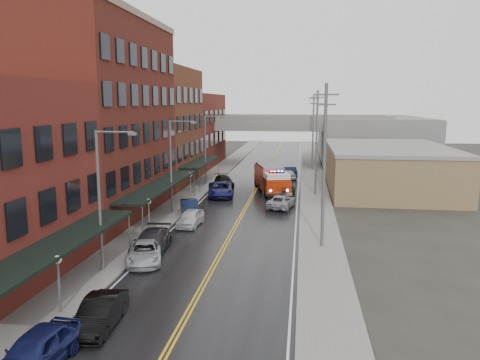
{
  "coord_description": "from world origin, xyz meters",
  "views": [
    {
      "loc": [
        5.63,
        -18.93,
        10.67
      ],
      "look_at": [
        -0.49,
        26.67,
        3.0
      ],
      "focal_mm": 35.0,
      "sensor_mm": 36.0,
      "label": 1
    }
  ],
  "objects": [
    {
      "name": "brick_building_b",
      "position": [
        -13.3,
        23.0,
        9.0
      ],
      "size": [
        9.0,
        20.0,
        18.0
      ],
      "primitive_type": "cube",
      "color": "#501C15",
      "rests_on": "ground"
    },
    {
      "name": "awning_0",
      "position": [
        -7.49,
        4.0,
        2.99
      ],
      "size": [
        2.6,
        16.0,
        3.09
      ],
      "color": "black",
      "rests_on": "ground"
    },
    {
      "name": "parked_car_right_0",
      "position": [
        3.6,
        27.86,
        0.68
      ],
      "size": [
        3.11,
        5.2,
        1.35
      ],
      "primitive_type": "imported",
      "rotation": [
        0.0,
        0.0,
        2.96
      ],
      "color": "#919298",
      "rests_on": "ground"
    },
    {
      "name": "curb_left",
      "position": [
        -5.65,
        30.0,
        0.07
      ],
      "size": [
        0.3,
        160.0,
        0.15
      ],
      "primitive_type": "cube",
      "color": "gray",
      "rests_on": "ground"
    },
    {
      "name": "sidewalk_left",
      "position": [
        -7.3,
        30.0,
        0.07
      ],
      "size": [
        3.0,
        160.0,
        0.15
      ],
      "primitive_type": "cube",
      "color": "slate",
      "rests_on": "ground"
    },
    {
      "name": "parked_car_left_3",
      "position": [
        -5.0,
        12.23,
        0.78
      ],
      "size": [
        2.53,
        5.51,
        1.56
      ],
      "primitive_type": "imported",
      "rotation": [
        0.0,
        0.0,
        0.07
      ],
      "color": "black",
      "rests_on": "ground"
    },
    {
      "name": "parked_car_right_1",
      "position": [
        3.6,
        34.2,
        0.71
      ],
      "size": [
        2.84,
        5.18,
        1.42
      ],
      "primitive_type": "imported",
      "rotation": [
        0.0,
        0.0,
        2.96
      ],
      "color": "#2B2B2E",
      "rests_on": "ground"
    },
    {
      "name": "fire_truck",
      "position": [
        2.04,
        36.06,
        1.75
      ],
      "size": [
        5.25,
        9.25,
        3.22
      ],
      "rotation": [
        0.0,
        0.0,
        0.26
      ],
      "color": "#A42307",
      "rests_on": "ground"
    },
    {
      "name": "parked_car_left_0",
      "position": [
        -4.79,
        -2.82,
        0.81
      ],
      "size": [
        2.24,
        4.89,
        1.62
      ],
      "primitive_type": "imported",
      "rotation": [
        0.0,
        0.0,
        -0.07
      ],
      "color": "#131848",
      "rests_on": "ground"
    },
    {
      "name": "globe_lamp_0",
      "position": [
        -6.4,
        2.0,
        2.31
      ],
      "size": [
        0.44,
        0.44,
        3.12
      ],
      "color": "#59595B",
      "rests_on": "ground"
    },
    {
      "name": "street_lamp_0",
      "position": [
        -6.55,
        8.0,
        5.19
      ],
      "size": [
        2.64,
        0.22,
        9.0
      ],
      "color": "#59595B",
      "rests_on": "ground"
    },
    {
      "name": "parked_car_right_3",
      "position": [
        3.8,
        47.8,
        0.78
      ],
      "size": [
        2.51,
        4.99,
        1.57
      ],
      "primitive_type": "imported",
      "rotation": [
        0.0,
        0.0,
        3.33
      ],
      "color": "black",
      "rests_on": "ground"
    },
    {
      "name": "parked_car_left_2",
      "position": [
        -4.76,
        10.2,
        0.68
      ],
      "size": [
        3.46,
        5.32,
        1.36
      ],
      "primitive_type": "imported",
      "rotation": [
        0.0,
        0.0,
        0.26
      ],
      "color": "#AFB3B7",
      "rests_on": "ground"
    },
    {
      "name": "parked_car_left_5",
      "position": [
        -4.93,
        23.63,
        0.73
      ],
      "size": [
        2.92,
        4.67,
        1.45
      ],
      "primitive_type": "imported",
      "rotation": [
        0.0,
        0.0,
        0.34
      ],
      "color": "black",
      "rests_on": "ground"
    },
    {
      "name": "awning_1",
      "position": [
        -7.49,
        23.0,
        2.99
      ],
      "size": [
        2.6,
        18.0,
        3.09
      ],
      "color": "black",
      "rests_on": "ground"
    },
    {
      "name": "street_lamp_1",
      "position": [
        -6.55,
        24.0,
        5.19
      ],
      "size": [
        2.64,
        0.22,
        9.0
      ],
      "color": "#59595B",
      "rests_on": "ground"
    },
    {
      "name": "parked_car_right_2",
      "position": [
        3.6,
        46.2,
        0.7
      ],
      "size": [
        2.77,
        4.4,
        1.4
      ],
      "primitive_type": "imported",
      "rotation": [
        0.0,
        0.0,
        3.44
      ],
      "color": "#B4B4B4",
      "rests_on": "ground"
    },
    {
      "name": "utility_pole_1",
      "position": [
        7.2,
        35.0,
        6.31
      ],
      "size": [
        1.8,
        0.24,
        12.0
      ],
      "color": "#59595B",
      "rests_on": "ground"
    },
    {
      "name": "parked_car_left_6",
      "position": [
        -3.6,
        32.83,
        0.82
      ],
      "size": [
        3.82,
        6.34,
        1.65
      ],
      "primitive_type": "imported",
      "rotation": [
        0.0,
        0.0,
        0.19
      ],
      "color": "#161652",
      "rests_on": "ground"
    },
    {
      "name": "awning_2",
      "position": [
        -7.49,
        40.5,
        2.99
      ],
      "size": [
        2.6,
        13.0,
        3.09
      ],
      "color": "black",
      "rests_on": "ground"
    },
    {
      "name": "street_lamp_2",
      "position": [
        -6.55,
        40.0,
        5.19
      ],
      "size": [
        2.64,
        0.22,
        9.0
      ],
      "color": "#59595B",
      "rests_on": "ground"
    },
    {
      "name": "curb_right",
      "position": [
        5.65,
        30.0,
        0.07
      ],
      "size": [
        0.3,
        160.0,
        0.15
      ],
      "primitive_type": "cube",
      "color": "gray",
      "rests_on": "ground"
    },
    {
      "name": "brick_building_far",
      "position": [
        -13.3,
        58.0,
        6.0
      ],
      "size": [
        9.0,
        20.0,
        12.0
      ],
      "primitive_type": "cube",
      "color": "maroon",
      "rests_on": "ground"
    },
    {
      "name": "parked_car_left_7",
      "position": [
        -4.24,
        39.2,
        0.7
      ],
      "size": [
        3.48,
        5.19,
        1.4
      ],
      "primitive_type": "imported",
      "rotation": [
        0.0,
        0.0,
        0.35
      ],
      "color": "black",
      "rests_on": "ground"
    },
    {
      "name": "globe_lamp_2",
      "position": [
        -6.4,
        30.0,
        2.31
      ],
      "size": [
        0.44,
        0.44,
        3.12
      ],
      "color": "#59595B",
      "rests_on": "ground"
    },
    {
      "name": "sidewalk_right",
      "position": [
        7.3,
        30.0,
        0.07
      ],
      "size": [
        3.0,
        160.0,
        0.15
      ],
      "primitive_type": "cube",
      "color": "slate",
      "rests_on": "ground"
    },
    {
      "name": "parked_car_left_4",
      "position": [
        -3.94,
        19.77,
        0.72
      ],
      "size": [
        1.91,
        4.31,
        1.44
      ],
      "primitive_type": "imported",
      "rotation": [
        0.0,
        0.0,
        -0.05
      ],
      "color": "silver",
      "rests_on": "ground"
    },
    {
      "name": "utility_pole_2",
      "position": [
        7.2,
        55.0,
        6.31
      ],
      "size": [
        1.8,
        0.24,
        12.0
      ],
      "color": "#59595B",
      "rests_on": "ground"
    },
    {
      "name": "tan_building",
      "position": [
        16.0,
        40.0,
        2.5
      ],
      "size": [
        14.0,
        22.0,
        5.0
      ],
      "primitive_type": "cube",
      "color": "olive",
      "rests_on": "ground"
    },
    {
      "name": "globe_lamp_1",
      "position": [
        -6.4,
        16.0,
        2.31
      ],
      "size": [
        0.44,
        0.44,
        3.12
      ],
      "color": "#59595B",
      "rests_on": "ground"
    },
    {
      "name": "right_far_block",
      "position": [
        18.0,
        70.0,
        4.0
      ],
      "size": [
        18.0,
        30.0,
        8.0
      ],
      "primitive_type": "cube",
      "color": "slate",
      "rests_on": "ground"
    },
    {
      "name": "brick_building_c",
      "position": [
        -13.3,
        40.5,
        7.5
      ],
      "size": [
        9.0,
        15.0,
        15.0
      ],
      "primitive_type": "cube",
      "color": "brown",
      "rests_on": "ground"
    },
    {
      "name": "ground",
      "position": [
        0.0,
        0.0,
        0.0
      ],
      "size": [
        220.0,
        220.0,
        0.0
      ],
      "primitive_type": "plane",
      "color": "#2D2B26",
      "rests_on": "ground"
    },
    {
      "name": "road",
      "position": [
        0.0,
        30.0,
        0.01
      ],
      "size": [
        11.0,
        160.0,
        0.02
      ],
      "primitive_type": "cube",
      "color": "black",
      "rests_on": "ground"
    },
    {
      "name": "overpass",
      "position": [
        0.0,
        62.0,
        5.99
      ],
      "size": [
        40.0,
        10.0,
        7.5
      ],
      "color": "slate",
      "rests_on": "ground"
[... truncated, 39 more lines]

